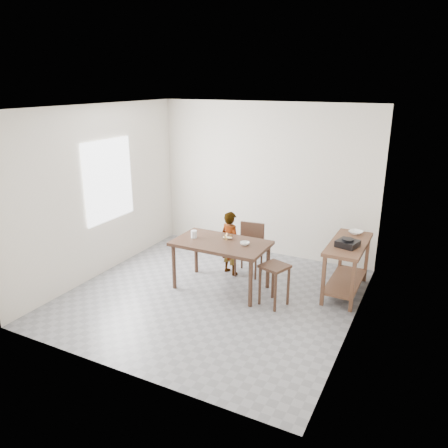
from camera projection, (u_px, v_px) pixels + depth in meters
The scene contains 17 objects.
floor at pixel (212, 297), 6.45m from camera, with size 4.00×4.00×0.04m, color gray.
ceiling at pixel (210, 106), 5.60m from camera, with size 4.00×4.00×0.04m, color white.
wall_back at pixel (265, 180), 7.74m from camera, with size 4.00×0.04×2.70m, color silver.
wall_front at pixel (113, 259), 4.31m from camera, with size 4.00×0.04×2.70m, color silver.
wall_left at pixel (99, 192), 6.89m from camera, with size 0.04×4.00×2.70m, color silver.
wall_right at pixel (361, 229), 5.16m from camera, with size 0.04×4.00×2.70m, color silver.
window_pane at pixel (109, 181), 6.99m from camera, with size 0.02×1.10×1.30m, color white.
dining_table at pixel (221, 265), 6.58m from camera, with size 1.40×0.80×0.75m, color #3E271B, non-canonical shape.
prep_counter at pixel (346, 268), 6.43m from camera, with size 0.50×1.20×0.80m, color brown, non-canonical shape.
child at pixel (231, 243), 7.05m from camera, with size 0.39×0.25×1.06m, color silver.
dining_chair at pixel (249, 250), 7.06m from camera, with size 0.40×0.40×0.83m, color #3E271B, non-canonical shape.
stool at pixel (274, 285), 6.11m from camera, with size 0.34×0.34×0.61m, color #3E271B, non-canonical shape.
glass_tumbler at pixel (194, 234), 6.62m from camera, with size 0.09×0.09×0.11m, color white.
small_bowl at pixel (245, 243), 6.34m from camera, with size 0.14×0.14×0.04m, color white.
banana at pixel (227, 237), 6.57m from camera, with size 0.16×0.11×0.06m, color yellow, non-canonical shape.
serving_bowl at pixel (356, 232), 6.64m from camera, with size 0.20×0.20×0.05m, color white.
gas_burner at pixel (348, 244), 6.13m from camera, with size 0.27×0.27×0.09m, color black.
Camera 1 is at (2.78, -5.08, 3.02)m, focal length 35.00 mm.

